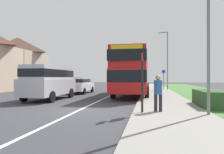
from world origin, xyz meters
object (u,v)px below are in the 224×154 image
at_px(parked_car_white, 79,84).
at_px(cycle_route_sign, 164,79).
at_px(bus_stop_sign, 142,78).
at_px(parked_van_silver, 50,80).
at_px(street_lamp_mid, 166,57).
at_px(double_decker_bus, 133,71).
at_px(pedestrian_at_stop, 158,91).
at_px(street_lamp_near, 206,2).

distance_m(parked_car_white, cycle_route_sign, 10.72).
bearing_deg(bus_stop_sign, parked_car_white, 121.15).
distance_m(parked_van_silver, cycle_route_sign, 15.05).
bearing_deg(cycle_route_sign, street_lamp_mid, -42.73).
bearing_deg(parked_van_silver, double_decker_bus, 38.78).
bearing_deg(bus_stop_sign, pedestrian_at_stop, 24.80).
bearing_deg(street_lamp_near, parked_van_silver, 151.73).
relative_size(double_decker_bus, parked_car_white, 2.34).
distance_m(parked_van_silver, parked_car_white, 5.87).
bearing_deg(pedestrian_at_stop, street_lamp_mid, 83.96).
distance_m(pedestrian_at_stop, street_lamp_mid, 16.92).
distance_m(bus_stop_sign, cycle_route_sign, 17.26).
relative_size(cycle_route_sign, street_lamp_mid, 0.36).
relative_size(parked_car_white, bus_stop_sign, 1.68).
distance_m(double_decker_bus, parked_car_white, 5.70).
distance_m(parked_car_white, street_lamp_near, 14.45).
bearing_deg(double_decker_bus, street_lamp_near, -69.04).
xyz_separation_m(parked_car_white, pedestrian_at_stop, (7.13, -10.41, 0.10)).
height_order(parked_car_white, pedestrian_at_stop, pedestrian_at_stop).
height_order(parked_van_silver, cycle_route_sign, cycle_route_sign).
height_order(double_decker_bus, bus_stop_sign, double_decker_bus).
distance_m(street_lamp_near, street_lamp_mid, 16.87).
bearing_deg(parked_car_white, parked_van_silver, -91.50).
height_order(pedestrian_at_stop, street_lamp_mid, street_lamp_mid).
bearing_deg(parked_van_silver, street_lamp_mid, 52.95).
bearing_deg(double_decker_bus, parked_van_silver, -141.22).
bearing_deg(street_lamp_near, bus_stop_sign, 179.40).
bearing_deg(cycle_route_sign, pedestrian_at_stop, -94.87).
relative_size(pedestrian_at_stop, street_lamp_near, 0.21).
height_order(parked_van_silver, street_lamp_near, street_lamp_near).
xyz_separation_m(bus_stop_sign, street_lamp_mid, (2.41, 16.84, 2.55)).
bearing_deg(cycle_route_sign, street_lamp_near, -88.73).
distance_m(pedestrian_at_stop, bus_stop_sign, 0.92).
xyz_separation_m(parked_car_white, street_lamp_mid, (8.88, 6.12, 3.22)).
relative_size(double_decker_bus, pedestrian_at_stop, 6.14).
height_order(bus_stop_sign, cycle_route_sign, bus_stop_sign).
relative_size(pedestrian_at_stop, street_lamp_mid, 0.24).
height_order(parked_van_silver, pedestrian_at_stop, parked_van_silver).
distance_m(parked_car_white, bus_stop_sign, 12.54).
relative_size(pedestrian_at_stop, bus_stop_sign, 0.64).
distance_m(double_decker_bus, bus_stop_sign, 9.39).
relative_size(bus_stop_sign, street_lamp_near, 0.33).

